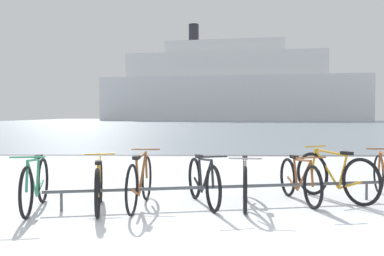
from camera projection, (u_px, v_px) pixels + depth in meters
The scene contains 10 objects.
ground at pixel (202, 124), 58.07m from camera, with size 80.00×132.00×0.08m.
bike_rack at pixel (224, 187), 6.46m from camera, with size 5.19×1.05×0.31m.
bicycle_0 at pixel (35, 184), 6.12m from camera, with size 0.46×1.73×0.82m.
bicycle_1 at pixel (99, 185), 6.16m from camera, with size 0.51×1.67×0.78m.
bicycle_2 at pixel (140, 182), 6.31m from camera, with size 0.46×1.79×0.84m.
bicycle_3 at pixel (203, 182), 6.47m from camera, with size 0.60×1.65×0.79m.
bicycle_4 at pixel (245, 182), 6.45m from camera, with size 0.46×1.75×0.77m.
bicycle_5 at pixel (299, 180), 6.68m from camera, with size 0.46×1.63×0.76m.
bicycle_6 at pixel (335, 176), 6.85m from camera, with size 0.91×1.55×0.85m.
ferry_ship at pixel (230, 88), 93.32m from camera, with size 57.78×21.64×21.30m.
Camera 1 is at (-0.20, -4.17, 1.38)m, focal length 39.88 mm.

